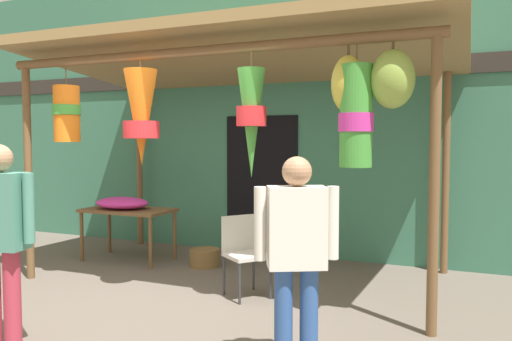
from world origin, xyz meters
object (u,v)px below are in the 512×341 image
customer_foreground (296,248)px  vendor_in_orange (0,230)px  display_table (128,215)px  folding_chair (243,248)px  wicker_basket_by_table (205,258)px  flower_heap_on_table (123,203)px

customer_foreground → vendor_in_orange: bearing=-167.1°
display_table → vendor_in_orange: size_ratio=0.76×
display_table → folding_chair: 2.25m
vendor_in_orange → display_table: bearing=108.5°
wicker_basket_by_table → flower_heap_on_table: bearing=-172.4°
folding_chair → vendor_in_orange: vendor_in_orange is taller
wicker_basket_by_table → customer_foreground: bearing=-49.5°
folding_chair → wicker_basket_by_table: (-0.98, 0.92, -0.39)m
flower_heap_on_table → wicker_basket_by_table: 1.37m
folding_chair → wicker_basket_by_table: bearing=136.7°
wicker_basket_by_table → folding_chair: bearing=-43.3°
flower_heap_on_table → wicker_basket_by_table: (1.18, 0.16, -0.68)m
folding_chair → customer_foreground: size_ratio=0.55×
folding_chair → display_table: bearing=159.0°
display_table → flower_heap_on_table: flower_heap_on_table is taller
folding_chair → wicker_basket_by_table: size_ratio=2.15×
display_table → flower_heap_on_table: 0.18m
display_table → customer_foreground: size_ratio=0.80×
display_table → wicker_basket_by_table: size_ratio=3.13×
wicker_basket_by_table → customer_foreground: customer_foreground is taller
flower_heap_on_table → customer_foreground: bearing=-34.9°
flower_heap_on_table → folding_chair: (2.16, -0.76, -0.29)m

